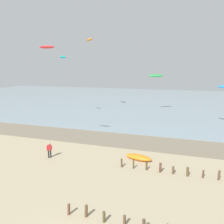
{
  "coord_description": "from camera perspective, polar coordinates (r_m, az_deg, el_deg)",
  "views": [
    {
      "loc": [
        5.05,
        -7.32,
        9.61
      ],
      "look_at": [
        -0.28,
        9.94,
        5.85
      ],
      "focal_mm": 33.53,
      "sensor_mm": 36.0,
      "label": 1
    }
  ],
  "objects": [
    {
      "name": "kite_aloft_0",
      "position": [
        47.15,
        11.94,
        9.69
      ],
      "size": [
        3.61,
        2.75,
        0.82
      ],
      "primitive_type": "ellipsoid",
      "rotation": [
        -0.26,
        0.0,
        3.65
      ],
      "color": "green"
    },
    {
      "name": "kite_aloft_3",
      "position": [
        25.72,
        -17.35,
        16.56
      ],
      "size": [
        1.92,
        0.76,
        0.42
      ],
      "primitive_type": "ellipsoid",
      "rotation": [
        -0.21,
        0.0,
        0.06
      ],
      "color": "red"
    },
    {
      "name": "grounded_kite",
      "position": [
        23.11,
        7.25,
        -12.14
      ],
      "size": [
        3.02,
        1.6,
        0.57
      ],
      "primitive_type": "ellipsoid",
      "rotation": [
        0.0,
        0.0,
        2.93
      ],
      "color": "orange",
      "rests_on": "ground"
    },
    {
      "name": "kite_aloft_2",
      "position": [
        48.01,
        -6.17,
        19.01
      ],
      "size": [
        2.8,
        3.18,
        0.71
      ],
      "primitive_type": "ellipsoid",
      "rotation": [
        0.22,
        0.0,
        5.37
      ],
      "color": "orange"
    },
    {
      "name": "kite_aloft_5",
      "position": [
        42.4,
        -13.28,
        14.37
      ],
      "size": [
        2.33,
        2.02,
        0.65
      ],
      "primitive_type": "ellipsoid",
      "rotation": [
        -0.45,
        0.0,
        5.65
      ],
      "color": "#19B2B7"
    },
    {
      "name": "sea",
      "position": [
        65.31,
        12.55,
        3.05
      ],
      "size": [
        160.0,
        70.0,
        0.1
      ],
      "primitive_type": "cube",
      "color": "#7F939E",
      "rests_on": "ground"
    },
    {
      "name": "wet_sand_strip",
      "position": [
        28.59,
        6.03,
        -7.95
      ],
      "size": [
        120.0,
        5.91,
        0.01
      ],
      "primitive_type": "cube",
      "color": "#7A6D59",
      "rests_on": "ground"
    },
    {
      "name": "person_mid_beach",
      "position": [
        24.21,
        -16.71,
        -9.81
      ],
      "size": [
        0.43,
        0.43,
        1.71
      ],
      "color": "#232328",
      "rests_on": "ground"
    },
    {
      "name": "groyne_mid",
      "position": [
        21.11,
        24.39,
        -15.16
      ],
      "size": [
        16.55,
        0.34,
        0.94
      ],
      "color": "brown",
      "rests_on": "ground"
    },
    {
      "name": "kite_aloft_4",
      "position": [
        38.44,
        28.0,
        6.11
      ],
      "size": [
        1.9,
        2.03,
        0.53
      ],
      "primitive_type": "ellipsoid",
      "rotation": [
        -0.35,
        0.0,
        2.28
      ],
      "color": "#2384D1"
    }
  ]
}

